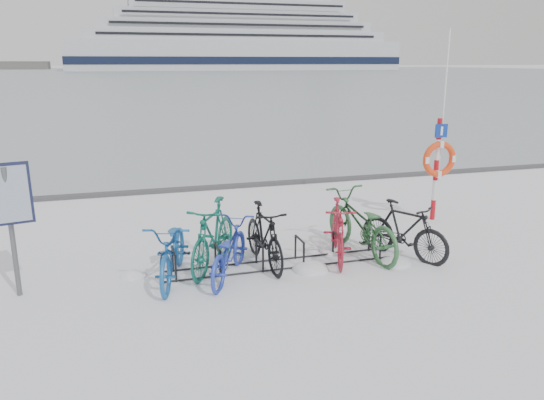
# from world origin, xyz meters

# --- Properties ---
(ground) EXTENTS (900.00, 900.00, 0.00)m
(ground) POSITION_xyz_m (0.00, 0.00, 0.00)
(ground) COLOR white
(ground) RESTS_ON ground
(ice_sheet) EXTENTS (400.00, 298.00, 0.02)m
(ice_sheet) POSITION_xyz_m (0.00, 155.00, 0.01)
(ice_sheet) COLOR #9AA6AE
(ice_sheet) RESTS_ON ground
(quay_edge) EXTENTS (400.00, 0.25, 0.10)m
(quay_edge) POSITION_xyz_m (0.00, 5.90, 0.05)
(quay_edge) COLOR #3F3F42
(quay_edge) RESTS_ON ground
(bike_rack) EXTENTS (4.00, 0.48, 0.46)m
(bike_rack) POSITION_xyz_m (0.00, 0.00, 0.18)
(bike_rack) COLOR black
(bike_rack) RESTS_ON ground
(info_board) EXTENTS (0.71, 0.38, 2.02)m
(info_board) POSITION_xyz_m (-4.12, -0.08, 1.46)
(info_board) COLOR #595B5E
(info_board) RESTS_ON ground
(lifebuoy_station) EXTENTS (0.78, 0.22, 4.07)m
(lifebuoy_station) POSITION_xyz_m (4.08, 1.61, 1.37)
(lifebuoy_station) COLOR #B10E16
(lifebuoy_station) RESTS_ON ground
(cruise_ferry) EXTENTS (132.13, 24.93, 43.41)m
(cruise_ferry) POSITION_xyz_m (46.15, 208.91, 11.82)
(cruise_ferry) COLOR silver
(cruise_ferry) RESTS_ON ground
(bike_0) EXTENTS (1.20, 2.12, 1.05)m
(bike_0) POSITION_xyz_m (-1.81, -0.06, 0.53)
(bike_0) COLOR #19569D
(bike_0) RESTS_ON ground
(bike_1) EXTENTS (1.49, 2.00, 1.19)m
(bike_1) POSITION_xyz_m (-1.11, 0.24, 0.60)
(bike_1) COLOR #105948
(bike_1) RESTS_ON ground
(bike_2) EXTENTS (1.41, 1.90, 0.95)m
(bike_2) POSITION_xyz_m (-0.94, -0.22, 0.48)
(bike_2) COLOR #273CAE
(bike_2) RESTS_ON ground
(bike_3) EXTENTS (0.63, 1.85, 1.09)m
(bike_3) POSITION_xyz_m (-0.24, 0.14, 0.55)
(bike_3) COLOR black
(bike_3) RESTS_ON ground
(bike_4) EXTENTS (1.03, 1.86, 1.08)m
(bike_4) POSITION_xyz_m (1.09, 0.04, 0.54)
(bike_4) COLOR #A31E31
(bike_4) RESTS_ON ground
(bike_5) EXTENTS (1.06, 2.31, 1.17)m
(bike_5) POSITION_xyz_m (1.59, 0.18, 0.59)
(bike_5) COLOR #2E6437
(bike_5) RESTS_ON ground
(bike_6) EXTENTS (1.30, 1.78, 1.06)m
(bike_6) POSITION_xyz_m (2.25, -0.23, 0.53)
(bike_6) COLOR black
(bike_6) RESTS_ON ground
(snow_drifts) EXTENTS (5.75, 1.52, 0.22)m
(snow_drifts) POSITION_xyz_m (0.75, -0.14, 0.00)
(snow_drifts) COLOR white
(snow_drifts) RESTS_ON ground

